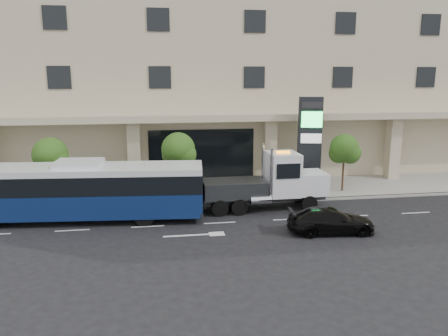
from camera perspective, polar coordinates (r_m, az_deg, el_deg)
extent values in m
plane|color=black|center=(26.19, -1.04, -6.12)|extent=(120.00, 120.00, 0.00)
cube|color=gray|center=(30.92, -2.29, -3.13)|extent=(120.00, 6.00, 0.15)
cube|color=gray|center=(28.06, -1.59, -4.71)|extent=(120.00, 0.30, 0.15)
cube|color=#BBAC8C|center=(40.35, -4.17, 14.62)|extent=(60.00, 15.00, 20.00)
cube|color=#BBAC8C|center=(31.78, -2.74, 6.68)|extent=(60.00, 2.80, 0.50)
cube|color=black|center=(33.35, -2.90, 1.64)|extent=(8.00, 0.12, 4.00)
cube|color=#BBAC8C|center=(31.99, -11.64, 1.78)|extent=(0.90, 0.90, 4.90)
cube|color=#BBAC8C|center=(33.02, 5.97, 2.28)|extent=(0.90, 0.90, 4.90)
cube|color=#BBAC8C|center=(36.84, 21.21, 2.53)|extent=(0.90, 0.90, 4.90)
cylinder|color=#422B19|center=(29.78, -21.49, -1.64)|extent=(0.14, 0.14, 2.80)
sphere|color=#244A15|center=(29.45, -21.74, 1.62)|extent=(2.20, 2.20, 2.20)
sphere|color=#244A15|center=(29.23, -21.11, 0.96)|extent=(1.65, 1.65, 1.65)
sphere|color=#244A15|center=(29.78, -22.16, 0.91)|extent=(1.54, 1.54, 1.54)
cylinder|color=#422B19|center=(29.04, -5.93, -1.04)|extent=(0.14, 0.14, 2.94)
sphere|color=#244A15|center=(28.69, -6.00, 2.47)|extent=(2.20, 2.20, 2.20)
sphere|color=#244A15|center=(28.57, -5.27, 1.76)|extent=(1.65, 1.65, 1.65)
sphere|color=#244A15|center=(28.94, -6.60, 1.70)|extent=(1.54, 1.54, 1.54)
cylinder|color=#422B19|center=(31.74, 15.28, -0.48)|extent=(0.14, 0.14, 2.73)
sphere|color=#244A15|center=(31.44, 15.45, 2.51)|extent=(2.00, 2.00, 2.00)
sphere|color=#244A15|center=(31.45, 16.15, 1.89)|extent=(1.50, 1.50, 1.50)
sphere|color=#244A15|center=(31.56, 14.77, 1.86)|extent=(1.40, 1.40, 1.40)
cylinder|color=black|center=(28.93, -26.29, -4.45)|extent=(1.17, 0.44, 1.15)
cylinder|color=black|center=(24.59, -10.34, -6.14)|extent=(1.17, 0.44, 1.15)
cylinder|color=black|center=(26.87, -9.77, -4.54)|extent=(1.17, 0.44, 1.15)
cube|color=#0D1F50|center=(26.24, -18.08, -4.21)|extent=(13.94, 4.04, 1.37)
cube|color=black|center=(25.94, -18.26, -1.65)|extent=(13.94, 4.09, 1.03)
cube|color=silver|center=(25.80, -18.36, -0.17)|extent=(13.94, 4.04, 0.34)
cube|color=silver|center=(25.73, -18.41, 0.58)|extent=(2.67, 2.04, 0.34)
cube|color=#2D3033|center=(25.59, -2.96, -5.36)|extent=(0.39, 2.86, 0.34)
cube|color=#2D3033|center=(27.21, 5.29, -3.88)|extent=(7.68, 0.99, 0.36)
cube|color=white|center=(27.86, 11.16, -1.86)|extent=(1.83, 2.09, 1.35)
cube|color=silver|center=(28.19, 12.88, -1.77)|extent=(0.10, 1.80, 1.08)
cube|color=white|center=(27.14, 7.65, -0.73)|extent=(1.83, 2.28, 2.62)
cube|color=black|center=(27.32, 9.39, 0.16)|extent=(0.12, 1.98, 1.08)
cylinder|color=silver|center=(25.89, 6.20, -0.81)|extent=(0.16, 0.16, 3.07)
cylinder|color=silver|center=(27.76, 5.11, 0.09)|extent=(0.16, 0.16, 3.07)
cube|color=#2D3033|center=(26.61, 1.27, -2.69)|extent=(3.81, 2.21, 0.99)
cube|color=#2D3033|center=(26.45, -3.36, -4.01)|extent=(1.45, 0.27, 0.20)
cube|color=#2D3033|center=(26.50, -4.52, -4.81)|extent=(0.24, 1.63, 0.16)
cube|color=orange|center=(26.88, 7.73, 2.08)|extent=(0.82, 0.33, 0.13)
cylinder|color=black|center=(27.16, 11.05, -4.58)|extent=(1.00, 0.30, 0.99)
cylinder|color=black|center=(28.87, 9.75, -3.53)|extent=(1.00, 0.30, 0.99)
cylinder|color=black|center=(26.00, 2.04, -5.11)|extent=(1.00, 0.30, 0.99)
cylinder|color=black|center=(27.78, 1.26, -3.98)|extent=(1.00, 0.30, 0.99)
cylinder|color=black|center=(25.80, -0.52, -5.24)|extent=(1.00, 0.30, 0.99)
cylinder|color=black|center=(27.59, -1.14, -4.09)|extent=(1.00, 0.30, 0.99)
imported|color=black|center=(23.81, 13.78, -6.68)|extent=(4.70, 2.23, 1.32)
cube|color=black|center=(31.26, 11.09, 3.10)|extent=(1.72, 0.90, 6.55)
cube|color=#28F55F|center=(30.76, 11.41, 6.23)|extent=(1.40, 0.38, 1.09)
cube|color=silver|center=(30.91, 11.31, 3.81)|extent=(1.40, 0.38, 0.66)
cube|color=#262628|center=(30.68, 11.49, 8.05)|extent=(1.40, 0.38, 0.44)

